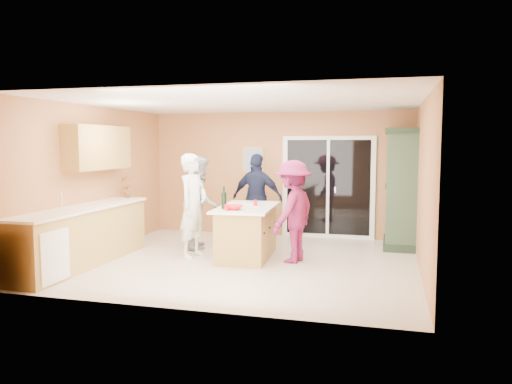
% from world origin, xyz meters
% --- Properties ---
extents(floor, '(5.50, 5.50, 0.00)m').
position_xyz_m(floor, '(0.00, 0.00, 0.00)').
color(floor, beige).
rests_on(floor, ground).
extents(ceiling, '(5.50, 5.00, 0.10)m').
position_xyz_m(ceiling, '(0.00, 0.00, 2.60)').
color(ceiling, white).
rests_on(ceiling, wall_back).
extents(wall_back, '(5.50, 0.10, 2.60)m').
position_xyz_m(wall_back, '(0.00, 2.50, 1.30)').
color(wall_back, '#EB9F60').
rests_on(wall_back, ground).
extents(wall_front, '(5.50, 0.10, 2.60)m').
position_xyz_m(wall_front, '(0.00, -2.50, 1.30)').
color(wall_front, '#EB9F60').
rests_on(wall_front, ground).
extents(wall_left, '(0.10, 5.00, 2.60)m').
position_xyz_m(wall_left, '(-2.75, 0.00, 1.30)').
color(wall_left, '#EB9F60').
rests_on(wall_left, ground).
extents(wall_right, '(0.10, 5.00, 2.60)m').
position_xyz_m(wall_right, '(2.75, 0.00, 1.30)').
color(wall_right, '#EB9F60').
rests_on(wall_right, ground).
extents(left_cabinet_run, '(0.65, 3.05, 1.24)m').
position_xyz_m(left_cabinet_run, '(-2.45, -1.05, 0.46)').
color(left_cabinet_run, tan).
rests_on(left_cabinet_run, floor).
extents(upper_cabinets, '(0.35, 1.60, 0.75)m').
position_xyz_m(upper_cabinets, '(-2.58, -0.20, 1.88)').
color(upper_cabinets, tan).
rests_on(upper_cabinets, wall_left).
extents(sliding_door, '(1.90, 0.07, 2.10)m').
position_xyz_m(sliding_door, '(1.05, 2.46, 1.05)').
color(sliding_door, white).
rests_on(sliding_door, floor).
extents(framed_picture, '(0.46, 0.04, 0.56)m').
position_xyz_m(framed_picture, '(-0.55, 2.48, 1.60)').
color(framed_picture, tan).
rests_on(framed_picture, wall_back).
extents(kitchen_island, '(1.02, 1.74, 0.88)m').
position_xyz_m(kitchen_island, '(-0.06, 0.28, 0.41)').
color(kitchen_island, tan).
rests_on(kitchen_island, floor).
extents(green_hutch, '(0.64, 1.21, 2.22)m').
position_xyz_m(green_hutch, '(2.49, 1.90, 1.08)').
color(green_hutch, '#1E3021').
rests_on(green_hutch, floor).
extents(woman_white, '(0.54, 0.72, 1.77)m').
position_xyz_m(woman_white, '(-0.95, 0.07, 0.89)').
color(woman_white, white).
rests_on(woman_white, floor).
extents(woman_grey, '(0.88, 1.00, 1.72)m').
position_xyz_m(woman_grey, '(-1.13, 0.86, 0.86)').
color(woman_grey, '#9F9FA1').
rests_on(woman_grey, floor).
extents(woman_navy, '(1.07, 0.54, 1.75)m').
position_xyz_m(woman_navy, '(-0.22, 1.59, 0.87)').
color(woman_navy, '#161931').
rests_on(woman_navy, floor).
extents(woman_magenta, '(0.91, 1.22, 1.67)m').
position_xyz_m(woman_magenta, '(0.75, 0.20, 0.84)').
color(woman_magenta, maroon).
rests_on(woman_magenta, floor).
extents(serving_bowl, '(0.33, 0.33, 0.07)m').
position_xyz_m(serving_bowl, '(-0.15, -0.20, 0.92)').
color(serving_bowl, red).
rests_on(serving_bowl, kitchen_island).
extents(tulip_vase, '(0.23, 0.16, 0.42)m').
position_xyz_m(tulip_vase, '(-2.45, 0.52, 1.15)').
color(tulip_vase, '#A5101E').
rests_on(tulip_vase, left_cabinet_run).
extents(tumbler_near, '(0.07, 0.07, 0.10)m').
position_xyz_m(tumbler_near, '(0.06, 0.41, 0.93)').
color(tumbler_near, red).
rests_on(tumbler_near, kitchen_island).
extents(tumbler_far, '(0.08, 0.08, 0.10)m').
position_xyz_m(tumbler_far, '(-0.23, -0.31, 0.93)').
color(tumbler_far, red).
rests_on(tumbler_far, kitchen_island).
extents(wine_bottle, '(0.08, 0.08, 0.36)m').
position_xyz_m(wine_bottle, '(-0.34, -0.11, 1.03)').
color(wine_bottle, black).
rests_on(wine_bottle, kitchen_island).
extents(white_plate, '(0.28, 0.28, 0.01)m').
position_xyz_m(white_plate, '(-0.08, 0.62, 0.89)').
color(white_plate, silver).
rests_on(white_plate, kitchen_island).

